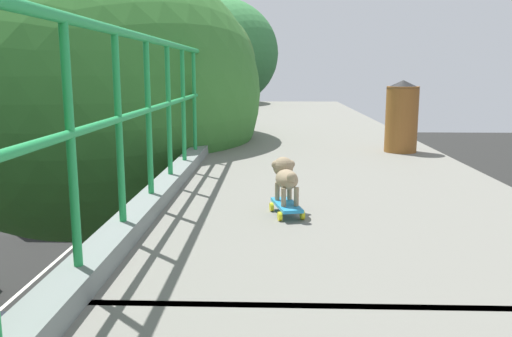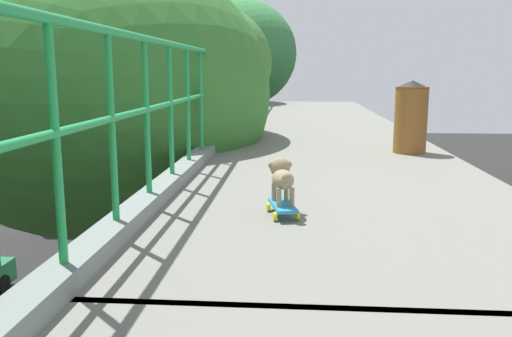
{
  "view_description": "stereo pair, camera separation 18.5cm",
  "coord_description": "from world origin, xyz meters",
  "px_view_note": "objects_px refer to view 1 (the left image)",
  "views": [
    {
      "loc": [
        0.7,
        -0.87,
        6.93
      ],
      "look_at": [
        0.55,
        3.65,
        6.1
      ],
      "focal_mm": 37.15,
      "sensor_mm": 36.0,
      "label": 1
    },
    {
      "loc": [
        0.89,
        -0.86,
        6.93
      ],
      "look_at": [
        0.55,
        3.65,
        6.1
      ],
      "focal_mm": 37.15,
      "sensor_mm": 36.0,
      "label": 2
    }
  ],
  "objects_px": {
    "city_bus": "(85,167)",
    "toy_skateboard": "(287,206)",
    "small_dog": "(285,175)",
    "litter_bin": "(402,116)"
  },
  "relations": [
    {
      "from": "toy_skateboard",
      "to": "small_dog",
      "type": "distance_m",
      "value": 0.23
    },
    {
      "from": "city_bus",
      "to": "toy_skateboard",
      "type": "distance_m",
      "value": 26.05
    },
    {
      "from": "city_bus",
      "to": "toy_skateboard",
      "type": "relative_size",
      "value": 26.48
    },
    {
      "from": "city_bus",
      "to": "small_dog",
      "type": "bearing_deg",
      "value": -66.62
    },
    {
      "from": "city_bus",
      "to": "small_dog",
      "type": "distance_m",
      "value": 26.03
    },
    {
      "from": "toy_skateboard",
      "to": "litter_bin",
      "type": "bearing_deg",
      "value": 63.71
    },
    {
      "from": "small_dog",
      "to": "litter_bin",
      "type": "distance_m",
      "value": 3.51
    },
    {
      "from": "toy_skateboard",
      "to": "city_bus",
      "type": "bearing_deg",
      "value": 113.34
    },
    {
      "from": "litter_bin",
      "to": "city_bus",
      "type": "bearing_deg",
      "value": 119.94
    },
    {
      "from": "toy_skateboard",
      "to": "small_dog",
      "type": "xyz_separation_m",
      "value": [
        -0.01,
        0.06,
        0.22
      ]
    }
  ]
}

